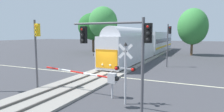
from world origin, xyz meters
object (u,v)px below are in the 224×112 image
pine_left_background (93,27)px  traffic_signal_near_right (121,43)px  traffic_signal_far_side (169,39)px  commuter_train (148,42)px  crossing_gate_far (100,55)px  crossing_signal_mast (125,67)px  traffic_signal_median (37,43)px  crossing_gate_near (102,77)px  oak_behind_train (103,22)px  elm_centre_background (193,27)px

pine_left_background → traffic_signal_near_right: bearing=-57.4°
traffic_signal_far_side → traffic_signal_near_right: 17.15m
commuter_train → crossing_gate_far: (-3.64, -13.84, -1.37)m
commuter_train → crossing_signal_mast: commuter_train is taller
traffic_signal_median → traffic_signal_far_side: 17.30m
crossing_gate_near → oak_behind_train: size_ratio=0.64×
crossing_gate_near → crossing_signal_mast: size_ratio=1.62×
crossing_signal_mast → traffic_signal_median: 7.72m
elm_centre_background → crossing_gate_far: bearing=-121.3°
commuter_train → traffic_signal_far_side: traffic_signal_far_side is taller
crossing_signal_mast → pine_left_background: 36.85m
crossing_signal_mast → pine_left_background: bearing=123.5°
traffic_signal_median → traffic_signal_near_right: traffic_signal_median is taller
crossing_signal_mast → traffic_signal_near_right: 2.32m
pine_left_background → elm_centre_background: elm_centre_background is taller
commuter_train → oak_behind_train: oak_behind_train is taller
oak_behind_train → crossing_gate_near: bearing=-62.8°
traffic_signal_far_side → pine_left_background: size_ratio=0.61×
commuter_train → traffic_signal_far_side: 13.03m
crossing_gate_near → crossing_gate_far: bearing=119.1°
traffic_signal_median → elm_centre_background: elm_centre_background is taller
commuter_train → crossing_signal_mast: (5.44, -27.17, -0.32)m
crossing_signal_mast → oak_behind_train: bearing=120.2°
crossing_gate_far → elm_centre_background: size_ratio=0.55×
crossing_gate_near → elm_centre_background: (4.59, 31.62, 4.56)m
pine_left_background → elm_centre_background: bearing=4.6°
traffic_signal_near_right → oak_behind_train: size_ratio=0.53×
traffic_signal_near_right → elm_centre_background: size_ratio=0.55×
commuter_train → oak_behind_train: 10.28m
crossing_gate_far → crossing_signal_mast: bearing=-55.7°
crossing_gate_near → oak_behind_train: (-12.60, 24.48, 5.43)m
crossing_signal_mast → traffic_signal_far_side: (0.28, 15.51, 1.43)m
crossing_gate_far → oak_behind_train: oak_behind_train is taller
oak_behind_train → traffic_signal_near_right: bearing=-60.8°
traffic_signal_far_side → commuter_train: bearing=116.1°
commuter_train → elm_centre_background: size_ratio=4.20×
elm_centre_background → crossing_gate_near: bearing=-98.3°
commuter_train → traffic_signal_median: size_ratio=7.26×
traffic_signal_near_right → pine_left_background: bearing=122.6°
commuter_train → crossing_gate_near: size_ratio=6.27×
traffic_signal_near_right → crossing_gate_near: bearing=135.3°
commuter_train → crossing_gate_far: bearing=-104.7°
commuter_train → crossing_signal_mast: size_ratio=10.16×
traffic_signal_near_right → traffic_signal_far_side: bearing=90.3°
traffic_signal_near_right → elm_centre_background: 34.15m
traffic_signal_far_side → traffic_signal_near_right: size_ratio=1.08×
traffic_signal_median → pine_left_background: (-12.64, 30.44, 2.51)m
crossing_gate_far → traffic_signal_median: (1.48, -13.22, 2.36)m
commuter_train → oak_behind_train: size_ratio=4.02×
traffic_signal_median → oak_behind_train: 26.29m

